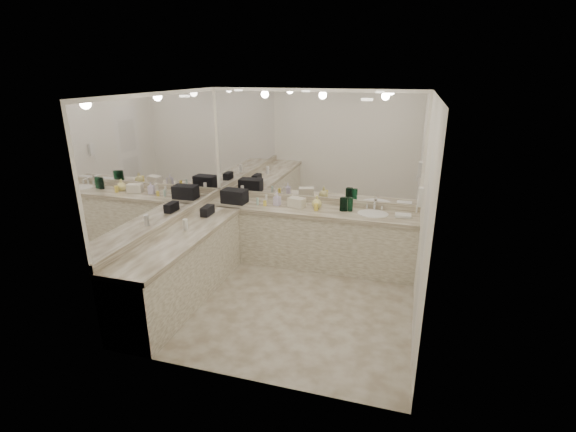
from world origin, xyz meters
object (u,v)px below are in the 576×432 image
(black_toiletry_bag, at_px, (235,196))
(wall_phone, at_px, (420,197))
(cream_cosmetic_case, at_px, (297,203))
(sink, at_px, (373,214))
(soap_bottle_a, at_px, (276,197))
(soap_bottle_c, at_px, (317,202))
(soap_bottle_b, at_px, (277,199))
(hand_towel, at_px, (403,216))

(black_toiletry_bag, bearing_deg, wall_phone, -9.25)
(cream_cosmetic_case, bearing_deg, sink, 15.24)
(soap_bottle_a, xyz_separation_m, soap_bottle_c, (0.65, -0.04, -0.01))
(black_toiletry_bag, bearing_deg, cream_cosmetic_case, 3.07)
(sink, bearing_deg, cream_cosmetic_case, -179.76)
(soap_bottle_a, distance_m, soap_bottle_c, 0.65)
(soap_bottle_b, bearing_deg, soap_bottle_a, 116.77)
(hand_towel, bearing_deg, soap_bottle_c, 177.62)
(sink, bearing_deg, soap_bottle_b, -179.98)
(sink, distance_m, wall_phone, 0.91)
(sink, relative_size, wall_phone, 1.83)
(cream_cosmetic_case, bearing_deg, soap_bottle_c, 23.88)
(black_toiletry_bag, bearing_deg, sink, 1.55)
(hand_towel, relative_size, soap_bottle_a, 1.08)
(sink, height_order, wall_phone, wall_phone)
(soap_bottle_a, bearing_deg, soap_bottle_b, -63.23)
(sink, distance_m, hand_towel, 0.42)
(sink, relative_size, hand_towel, 1.99)
(hand_towel, bearing_deg, wall_phone, -69.02)
(cream_cosmetic_case, bearing_deg, wall_phone, -0.93)
(soap_bottle_c, bearing_deg, soap_bottle_b, -176.02)
(wall_phone, distance_m, soap_bottle_c, 1.58)
(soap_bottle_b, distance_m, soap_bottle_c, 0.61)
(hand_towel, distance_m, soap_bottle_a, 1.90)
(soap_bottle_a, relative_size, soap_bottle_c, 1.06)
(hand_towel, bearing_deg, sink, 178.62)
(hand_towel, xyz_separation_m, soap_bottle_a, (-1.90, 0.09, 0.08))
(soap_bottle_c, bearing_deg, wall_phone, -20.65)
(black_toiletry_bag, distance_m, hand_towel, 2.53)
(wall_phone, height_order, soap_bottle_c, wall_phone)
(hand_towel, relative_size, soap_bottle_c, 1.14)
(sink, relative_size, soap_bottle_c, 2.26)
(sink, xyz_separation_m, black_toiletry_bag, (-2.11, -0.06, 0.11))
(wall_phone, bearing_deg, hand_towel, 110.98)
(hand_towel, bearing_deg, cream_cosmetic_case, 179.80)
(cream_cosmetic_case, xyz_separation_m, soap_bottle_c, (0.30, 0.05, 0.03))
(wall_phone, xyz_separation_m, soap_bottle_c, (-1.44, 0.54, -0.35))
(soap_bottle_b, bearing_deg, soap_bottle_c, 3.98)
(sink, relative_size, soap_bottle_a, 2.14)
(soap_bottle_a, bearing_deg, sink, -3.12)
(cream_cosmetic_case, distance_m, soap_bottle_c, 0.30)
(cream_cosmetic_case, distance_m, soap_bottle_a, 0.36)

